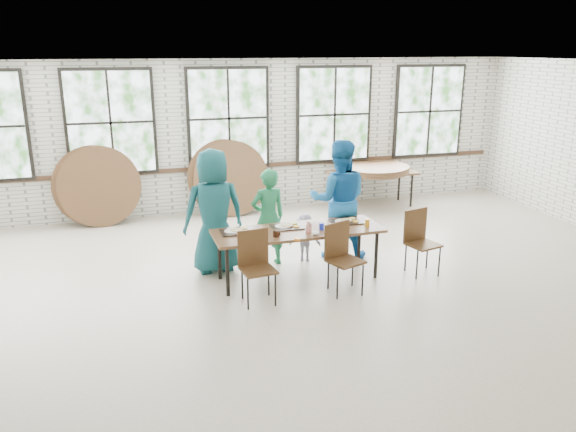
% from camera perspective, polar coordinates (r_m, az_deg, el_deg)
% --- Properties ---
extents(room, '(12.00, 12.00, 12.00)m').
position_cam_1_polar(room, '(11.16, -6.06, 9.60)').
color(room, beige).
rests_on(room, ground).
extents(dining_table, '(2.41, 0.83, 0.74)m').
position_cam_1_polar(dining_table, '(7.92, 1.04, -1.74)').
color(dining_table, brown).
rests_on(dining_table, ground).
extents(chair_near_left, '(0.46, 0.45, 0.95)m').
position_cam_1_polar(chair_near_left, '(7.31, -3.31, -4.48)').
color(chair_near_left, '#4D3119').
rests_on(chair_near_left, ground).
extents(chair_near_right, '(0.53, 0.52, 0.95)m').
position_cam_1_polar(chair_near_right, '(7.61, 5.42, -3.64)').
color(chair_near_right, '#4D3119').
rests_on(chair_near_right, ground).
extents(chair_spare, '(0.51, 0.50, 0.95)m').
position_cam_1_polar(chair_spare, '(8.43, 13.17, -1.98)').
color(chair_spare, '#4D3119').
rests_on(chair_spare, ground).
extents(adult_teal, '(0.94, 0.65, 1.84)m').
position_cam_1_polar(adult_teal, '(8.22, -7.54, 0.48)').
color(adult_teal, '#194F61').
rests_on(adult_teal, ground).
extents(adult_green, '(0.60, 0.45, 1.50)m').
position_cam_1_polar(adult_green, '(8.43, -2.02, -0.17)').
color(adult_green, '#217E4E').
rests_on(adult_green, ground).
extents(toddler, '(0.55, 0.43, 0.75)m').
position_cam_1_polar(toddler, '(8.70, 1.73, -2.20)').
color(toddler, '#1B1239').
rests_on(toddler, ground).
extents(adult_blue, '(1.09, 0.96, 1.87)m').
position_cam_1_polar(adult_blue, '(8.72, 5.18, 1.63)').
color(adult_blue, '#1761A6').
rests_on(adult_blue, ground).
extents(storage_table, '(1.83, 0.83, 0.74)m').
position_cam_1_polar(storage_table, '(11.76, 8.55, 4.23)').
color(storage_table, brown).
rests_on(storage_table, ground).
extents(tabletop_clutter, '(2.10, 0.64, 0.11)m').
position_cam_1_polar(tabletop_clutter, '(7.92, 1.87, -1.17)').
color(tabletop_clutter, black).
rests_on(tabletop_clutter, dining_table).
extents(round_tops_stacked, '(1.50, 1.50, 0.13)m').
position_cam_1_polar(round_tops_stacked, '(11.74, 8.58, 4.80)').
color(round_tops_stacked, brown).
rests_on(round_tops_stacked, storage_table).
extents(round_tops_leaning, '(4.06, 0.48, 1.49)m').
position_cam_1_polar(round_tops_leaning, '(10.97, -12.41, 3.38)').
color(round_tops_leaning, brown).
rests_on(round_tops_leaning, ground).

